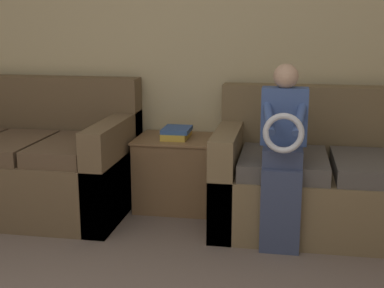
{
  "coord_description": "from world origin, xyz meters",
  "views": [
    {
      "loc": [
        0.77,
        -1.1,
        1.4
      ],
      "look_at": [
        0.26,
        1.79,
        0.72
      ],
      "focal_mm": 50.0,
      "sensor_mm": 36.0,
      "label": 1
    }
  ],
  "objects_px": {
    "child_left_seated": "(283,149)",
    "couch_main": "(373,182)",
    "side_shelf": "(176,171)",
    "book_stack": "(177,133)",
    "couch_side": "(24,164)"
  },
  "relations": [
    {
      "from": "couch_main",
      "to": "side_shelf",
      "type": "height_order",
      "value": "couch_main"
    },
    {
      "from": "side_shelf",
      "to": "book_stack",
      "type": "xyz_separation_m",
      "value": [
        0.01,
        0.0,
        0.3
      ]
    },
    {
      "from": "child_left_seated",
      "to": "couch_side",
      "type": "bearing_deg",
      "value": 169.23
    },
    {
      "from": "child_left_seated",
      "to": "book_stack",
      "type": "distance_m",
      "value": 0.98
    },
    {
      "from": "couch_main",
      "to": "child_left_seated",
      "type": "height_order",
      "value": "child_left_seated"
    },
    {
      "from": "couch_main",
      "to": "book_stack",
      "type": "height_order",
      "value": "couch_main"
    },
    {
      "from": "book_stack",
      "to": "child_left_seated",
      "type": "bearing_deg",
      "value": -36.21
    },
    {
      "from": "side_shelf",
      "to": "book_stack",
      "type": "distance_m",
      "value": 0.3
    },
    {
      "from": "couch_main",
      "to": "book_stack",
      "type": "relative_size",
      "value": 6.9
    },
    {
      "from": "child_left_seated",
      "to": "book_stack",
      "type": "bearing_deg",
      "value": 143.79
    },
    {
      "from": "couch_side",
      "to": "child_left_seated",
      "type": "distance_m",
      "value": 1.98
    },
    {
      "from": "couch_side",
      "to": "child_left_seated",
      "type": "bearing_deg",
      "value": -10.77
    },
    {
      "from": "couch_main",
      "to": "couch_side",
      "type": "bearing_deg",
      "value": -179.48
    },
    {
      "from": "child_left_seated",
      "to": "couch_main",
      "type": "bearing_deg",
      "value": 32.47
    },
    {
      "from": "couch_main",
      "to": "child_left_seated",
      "type": "xyz_separation_m",
      "value": [
        -0.61,
        -0.39,
        0.3
      ]
    }
  ]
}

